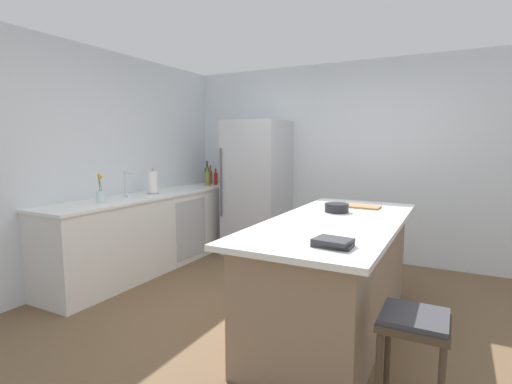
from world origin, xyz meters
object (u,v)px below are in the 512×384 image
object	(u,v)px
refrigerator	(257,188)
bar_stool	(414,334)
kitchen_island	(335,274)
paper_towel_roll	(153,183)
cookbook_stack	(333,243)
hot_sauce_bottle	(216,178)
cutting_board	(362,207)
mixing_bowl	(337,208)
sink_faucet	(126,184)
olive_oil_bottle	(207,178)
wine_bottle	(207,176)
vinegar_bottle	(211,177)
flower_vase	(100,194)

from	to	relation	value
refrigerator	bar_stool	xyz separation A→B (m)	(2.31, -2.60, -0.41)
kitchen_island	paper_towel_roll	distance (m)	2.59
kitchen_island	paper_towel_roll	xyz separation A→B (m)	(-2.46, 0.55, 0.59)
refrigerator	paper_towel_roll	size ratio (longest dim) A/B	5.93
refrigerator	cookbook_stack	world-z (taller)	refrigerator
hot_sauce_bottle	cookbook_stack	world-z (taller)	hot_sauce_bottle
kitchen_island	paper_towel_roll	bearing A→B (deg)	167.45
hot_sauce_bottle	cutting_board	world-z (taller)	hot_sauce_bottle
paper_towel_roll	mixing_bowl	world-z (taller)	paper_towel_roll
refrigerator	sink_faucet	xyz separation A→B (m)	(-0.89, -1.56, 0.16)
refrigerator	mixing_bowl	size ratio (longest dim) A/B	8.62
refrigerator	olive_oil_bottle	distance (m)	0.78
wine_bottle	mixing_bowl	xyz separation A→B (m)	(2.36, -1.35, -0.10)
paper_towel_roll	olive_oil_bottle	bearing A→B (deg)	86.00
bar_stool	cutting_board	world-z (taller)	cutting_board
bar_stool	vinegar_bottle	world-z (taller)	vinegar_bottle
kitchen_island	vinegar_bottle	size ratio (longest dim) A/B	8.21
flower_vase	paper_towel_roll	world-z (taller)	paper_towel_roll
vinegar_bottle	hot_sauce_bottle	bearing A→B (deg)	-32.07
refrigerator	cutting_board	size ratio (longest dim) A/B	5.49
wine_bottle	cutting_board	world-z (taller)	wine_bottle
paper_towel_roll	vinegar_bottle	world-z (taller)	paper_towel_roll
paper_towel_roll	cookbook_stack	xyz separation A→B (m)	(2.67, -1.37, -0.11)
hot_sauce_bottle	olive_oil_bottle	size ratio (longest dim) A/B	0.85
kitchen_island	sink_faucet	world-z (taller)	sink_faucet
vinegar_bottle	wine_bottle	world-z (taller)	wine_bottle
hot_sauce_bottle	olive_oil_bottle	distance (m)	0.18
bar_stool	paper_towel_roll	bearing A→B (deg)	155.59
kitchen_island	flower_vase	xyz separation A→B (m)	(-2.43, -0.27, 0.55)
kitchen_island	wine_bottle	xyz separation A→B (m)	(-2.45, 1.70, 0.60)
hot_sauce_bottle	bar_stool	bearing A→B (deg)	-41.16
bar_stool	wine_bottle	distance (m)	4.10
kitchen_island	flower_vase	size ratio (longest dim) A/B	7.46
kitchen_island	bar_stool	bearing A→B (deg)	-51.90
hot_sauce_bottle	mixing_bowl	world-z (taller)	hot_sauce_bottle
flower_vase	vinegar_bottle	size ratio (longest dim) A/B	1.10
wine_bottle	refrigerator	bearing A→B (deg)	1.44
flower_vase	paper_towel_roll	xyz separation A→B (m)	(-0.03, 0.81, 0.04)
hot_sauce_bottle	wine_bottle	world-z (taller)	wine_bottle
bar_stool	cookbook_stack	distance (m)	0.65
sink_faucet	vinegar_bottle	bearing A→B (deg)	90.66
bar_stool	sink_faucet	distance (m)	3.41
olive_oil_bottle	mixing_bowl	xyz separation A→B (m)	(2.29, -1.26, -0.08)
mixing_bowl	vinegar_bottle	bearing A→B (deg)	147.57
vinegar_bottle	hot_sauce_bottle	world-z (taller)	vinegar_bottle
kitchen_island	cookbook_stack	size ratio (longest dim) A/B	9.73
sink_faucet	flower_vase	size ratio (longest dim) A/B	0.98
kitchen_island	refrigerator	bearing A→B (deg)	133.35
paper_towel_roll	cookbook_stack	bearing A→B (deg)	-27.04
bar_stool	olive_oil_bottle	world-z (taller)	olive_oil_bottle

